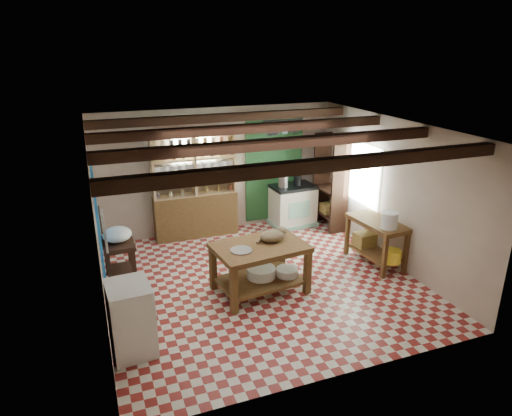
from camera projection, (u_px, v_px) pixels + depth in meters
name	position (u px, v px, depth m)	size (l,w,h in m)	color
floor	(261.00, 282.00, 7.71)	(5.00, 5.00, 0.02)	maroon
ceiling	(262.00, 128.00, 6.82)	(5.00, 5.00, 0.02)	#4B4C50
wall_back	(218.00, 171.00, 9.47)	(5.00, 0.04, 2.60)	#B8A794
wall_front	(342.00, 281.00, 5.06)	(5.00, 0.04, 2.60)	#B8A794
wall_left	(97.00, 230.00, 6.44)	(0.04, 5.00, 2.60)	#B8A794
wall_right	(393.00, 192.00, 8.09)	(0.04, 5.00, 2.60)	#B8A794
ceiling_beams	(262.00, 135.00, 6.86)	(5.00, 3.80, 0.15)	#311B11
blue_wall_patch	(98.00, 221.00, 7.31)	(0.04, 1.40, 1.60)	blue
green_wall_patch	(274.00, 168.00, 9.87)	(1.30, 0.04, 2.30)	#1D4922
window_back	(194.00, 154.00, 9.15)	(0.90, 0.02, 0.80)	silver
window_right	(361.00, 173.00, 8.93)	(0.02, 1.30, 1.20)	silver
utensil_rail	(101.00, 229.00, 5.24)	(0.06, 0.90, 0.28)	black
pot_rack	(283.00, 128.00, 9.18)	(0.86, 0.12, 0.36)	black
shelving_unit	(195.00, 185.00, 9.19)	(1.70, 0.34, 2.20)	tan
tall_rack	(331.00, 182.00, 9.70)	(0.40, 0.86, 2.00)	#311B11
work_table	(260.00, 268.00, 7.28)	(1.42, 0.95, 0.81)	brown
stove	(293.00, 205.00, 9.96)	(0.93, 0.63, 0.91)	silver
prep_table	(120.00, 261.00, 7.62)	(0.49, 0.72, 0.72)	#311B11
white_cabinet	(131.00, 318.00, 5.82)	(0.53, 0.64, 0.95)	silver
right_counter	(375.00, 242.00, 8.21)	(0.58, 1.16, 0.83)	brown
cat	(272.00, 236.00, 7.26)	(0.41, 0.31, 0.18)	#87714F
steel_tray	(241.00, 250.00, 6.95)	(0.34, 0.34, 0.02)	#A8A8B0
basin_large	(261.00, 272.00, 7.38)	(0.47, 0.47, 0.16)	silver
basin_small	(287.00, 272.00, 7.43)	(0.36, 0.36, 0.12)	silver
kettle_left	(283.00, 181.00, 9.67)	(0.22, 0.22, 0.25)	#A8A8B0
kettle_right	(298.00, 180.00, 9.81)	(0.17, 0.17, 0.21)	black
enamel_bowl	(117.00, 234.00, 7.46)	(0.47, 0.47, 0.24)	silver
white_bucket	(390.00, 220.00, 7.71)	(0.28, 0.28, 0.28)	silver
wicker_basket	(365.00, 239.00, 8.49)	(0.36, 0.29, 0.25)	olive
yellow_tub	(392.00, 256.00, 7.86)	(0.31, 0.31, 0.22)	yellow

